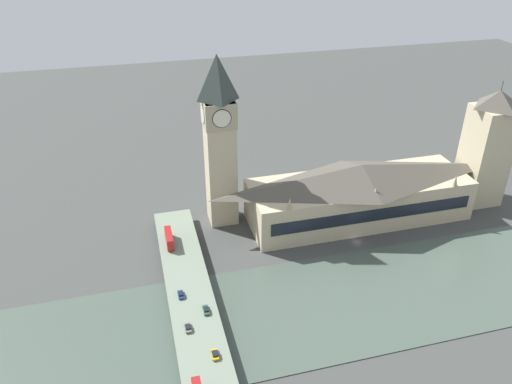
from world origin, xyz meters
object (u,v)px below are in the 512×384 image
at_px(victoria_tower, 487,148).
at_px(road_bridge, 196,320).
at_px(double_decker_bus_rear, 169,238).
at_px(car_northbound_mid, 215,354).
at_px(parliament_hall, 359,192).
at_px(clock_tower, 220,138).
at_px(car_northbound_lead, 206,310).
at_px(car_northbound_tail, 181,294).
at_px(car_southbound_lead, 188,328).

height_order(victoria_tower, road_bridge, victoria_tower).
relative_size(double_decker_bus_rear, car_northbound_mid, 2.77).
bearing_deg(parliament_hall, car_northbound_mid, 130.94).
xyz_separation_m(clock_tower, car_northbound_lead, (-60.92, 17.88, -33.40)).
xyz_separation_m(parliament_hall, road_bridge, (-49.50, 79.77, -9.09)).
distance_m(clock_tower, car_northbound_tail, 66.08).
bearing_deg(double_decker_bus_rear, clock_tower, -52.32).
xyz_separation_m(car_northbound_lead, car_southbound_lead, (-6.42, 6.86, 0.01)).
relative_size(clock_tower, double_decker_bus_rear, 6.26).
height_order(double_decker_bus_rear, car_northbound_lead, double_decker_bus_rear).
bearing_deg(car_northbound_tail, clock_tower, -25.93).
xyz_separation_m(parliament_hall, victoria_tower, (0.05, -60.47, 13.76)).
relative_size(road_bridge, car_northbound_lead, 29.99).
bearing_deg(car_southbound_lead, car_northbound_tail, 0.68).
height_order(parliament_hall, car_northbound_tail, parliament_hall).
bearing_deg(parliament_hall, clock_tower, 76.73).
relative_size(clock_tower, victoria_tower, 1.27).
height_order(parliament_hall, car_northbound_mid, parliament_hall).
height_order(victoria_tower, car_northbound_mid, victoria_tower).
height_order(car_northbound_lead, car_northbound_tail, car_northbound_tail).
bearing_deg(car_southbound_lead, road_bridge, -36.24).
bearing_deg(road_bridge, car_northbound_mid, -169.43).
xyz_separation_m(double_decker_bus_rear, car_northbound_lead, (-41.42, -7.37, -1.99)).
height_order(road_bridge, car_northbound_tail, car_northbound_tail).
bearing_deg(car_northbound_mid, victoria_tower, -64.12).
height_order(parliament_hall, car_northbound_lead, parliament_hall).
distance_m(car_northbound_lead, car_northbound_tail, 11.94).
bearing_deg(victoria_tower, road_bridge, 109.46).
height_order(clock_tower, double_decker_bus_rear, clock_tower).
relative_size(clock_tower, car_northbound_tail, 17.55).
bearing_deg(double_decker_bus_rear, car_northbound_tail, -179.43).
xyz_separation_m(victoria_tower, road_bridge, (-49.55, 140.25, -22.85)).
bearing_deg(victoria_tower, clock_tower, 83.44).
bearing_deg(car_northbound_lead, car_northbound_mid, 178.03).
distance_m(car_northbound_mid, car_southbound_lead, 14.24).
bearing_deg(car_northbound_mid, car_northbound_tail, 12.49).
relative_size(car_northbound_lead, car_southbound_lead, 1.09).
xyz_separation_m(clock_tower, car_southbound_lead, (-67.34, 24.75, -33.39)).
height_order(road_bridge, car_northbound_lead, car_northbound_lead).
xyz_separation_m(road_bridge, car_northbound_mid, (-16.96, -3.16, 1.64)).
distance_m(car_northbound_lead, car_southbound_lead, 9.40).
distance_m(double_decker_bus_rear, car_northbound_lead, 42.11).
xyz_separation_m(parliament_hall, car_northbound_mid, (-66.46, 76.61, -7.45)).
xyz_separation_m(double_decker_bus_rear, car_northbound_mid, (-60.65, -6.71, -1.97)).
relative_size(road_bridge, car_northbound_tail, 32.38).
bearing_deg(clock_tower, victoria_tower, -96.56).
distance_m(victoria_tower, car_southbound_lead, 154.48).
distance_m(car_northbound_lead, car_northbound_mid, 19.24).
bearing_deg(car_northbound_mid, parliament_hall, -49.06).
xyz_separation_m(victoria_tower, car_northbound_lead, (-47.28, 136.42, -21.23)).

